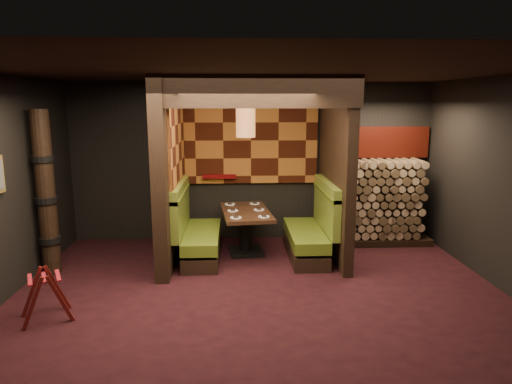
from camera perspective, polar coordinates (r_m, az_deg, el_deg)
The scene contains 20 objects.
floor at distance 6.04m, azimuth 0.60°, elevation -13.29°, with size 6.50×5.50×0.02m, color black.
ceiling at distance 5.51m, azimuth 0.67°, elevation 15.01°, with size 6.50×5.50×0.02m, color black.
wall_back at distance 8.32m, azimuth -0.48°, elevation 3.79°, with size 6.50×0.02×2.85m, color black.
wall_front at distance 2.95m, azimuth 3.82°, elevation -9.98°, with size 6.50×0.02×2.85m, color black.
partition_left at distance 7.29m, azimuth -10.80°, elevation 2.55°, with size 0.20×2.20×2.85m, color black.
partition_right at distance 7.45m, azimuth 9.90°, elevation 2.76°, with size 0.15×2.10×2.85m, color black.
header_beam at distance 6.20m, azimuth 0.03°, elevation 12.45°, with size 2.85×0.18×0.44m, color black.
tapa_back_panel at distance 8.23m, azimuth -0.65°, elevation 6.47°, with size 2.40×0.06×1.55m, color #A45D24.
tapa_side_panel at distance 7.40m, azimuth -9.81°, elevation 6.02°, with size 0.04×1.85×1.45m, color #A45D24.
lacquer_shelf at distance 8.25m, azimuth -4.62°, elevation 1.97°, with size 0.60×0.12×0.07m, color #62080B.
booth_bench_left at distance 7.47m, azimuth -7.55°, elevation -5.21°, with size 0.68×1.60×1.14m.
booth_bench_right at distance 7.54m, azimuth 6.98°, elevation -5.02°, with size 0.68×1.60×1.14m.
dining_table at distance 7.59m, azimuth -1.26°, elevation -4.05°, with size 0.90×1.46×0.74m.
place_settings at distance 7.53m, azimuth -1.27°, elevation -2.24°, with size 0.71×1.17×0.03m.
pendant_lamp at distance 7.29m, azimuth -1.31°, elevation 8.63°, with size 0.31×0.31×0.91m.
luggage_rack at distance 5.93m, azimuth -24.81°, elevation -11.46°, with size 0.70×0.61×0.63m.
totem_column at distance 7.25m, azimuth -24.77°, elevation -0.24°, with size 0.31×0.31×2.40m.
firewood_stack at distance 8.44m, azimuth 15.33°, elevation -1.15°, with size 1.73×0.70×1.50m.
mosaic_header at distance 8.61m, azimuth 15.01°, elevation 6.03°, with size 1.83×0.10×0.56m, color maroon.
bay_front_post at distance 7.72m, azimuth 10.14°, elevation 3.04°, with size 0.08×0.08×2.85m, color black.
Camera 1 is at (-0.32, -5.49, 2.48)m, focal length 32.00 mm.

